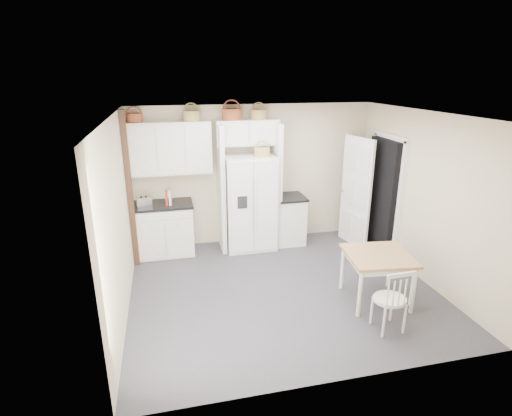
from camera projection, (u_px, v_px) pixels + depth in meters
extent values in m
plane|color=#404045|center=(282.00, 288.00, 6.10)|extent=(4.50, 4.50, 0.00)
plane|color=white|center=(286.00, 115.00, 5.27)|extent=(4.50, 4.50, 0.00)
plane|color=beige|center=(253.00, 175.00, 7.53)|extent=(4.50, 0.00, 4.50)
plane|color=beige|center=(119.00, 220.00, 5.21)|extent=(0.00, 4.00, 4.00)
plane|color=beige|center=(423.00, 197.00, 6.17)|extent=(0.00, 4.00, 4.00)
cube|color=white|center=(249.00, 203.00, 7.32)|extent=(0.90, 0.72, 1.74)
cube|color=beige|center=(165.00, 230.00, 7.16)|extent=(0.98, 0.62, 0.91)
cube|color=beige|center=(289.00, 220.00, 7.67)|extent=(0.50, 0.61, 0.89)
cube|color=#9D6239|center=(376.00, 277.00, 5.68)|extent=(0.97, 0.97, 0.72)
cube|color=beige|center=(390.00, 299.00, 5.01)|extent=(0.43, 0.40, 0.86)
cube|color=black|center=(163.00, 205.00, 7.01)|extent=(1.02, 0.66, 0.04)
cube|color=black|center=(290.00, 197.00, 7.52)|extent=(0.54, 0.65, 0.04)
cube|color=silver|center=(144.00, 202.00, 6.82)|extent=(0.27, 0.19, 0.17)
cube|color=#AE2119|center=(166.00, 198.00, 6.91)|extent=(0.04, 0.17, 0.25)
cube|color=beige|center=(170.00, 198.00, 6.92)|extent=(0.05, 0.16, 0.24)
cylinder|color=maroon|center=(135.00, 118.00, 6.58)|extent=(0.26, 0.26, 0.15)
cylinder|color=#A5884A|center=(191.00, 116.00, 6.77)|extent=(0.29, 0.29, 0.17)
cylinder|color=maroon|center=(232.00, 114.00, 6.92)|extent=(0.34, 0.34, 0.19)
cylinder|color=#A5884A|center=(258.00, 114.00, 7.02)|extent=(0.29, 0.29, 0.16)
cylinder|color=#A5884A|center=(262.00, 152.00, 6.97)|extent=(0.28, 0.28, 0.15)
cube|color=beige|center=(170.00, 148.00, 6.86)|extent=(1.40, 0.34, 0.90)
cube|color=beige|center=(247.00, 132.00, 7.08)|extent=(1.12, 0.34, 0.45)
cube|color=beige|center=(221.00, 189.00, 7.16)|extent=(0.08, 0.60, 2.30)
cube|color=beige|center=(276.00, 186.00, 7.38)|extent=(0.08, 0.60, 2.30)
cube|color=#412716|center=(130.00, 192.00, 6.46)|extent=(0.09, 0.09, 2.60)
cube|color=black|center=(383.00, 196.00, 7.16)|extent=(0.18, 0.85, 2.05)
cube|color=white|center=(356.00, 192.00, 7.39)|extent=(0.21, 0.79, 2.05)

